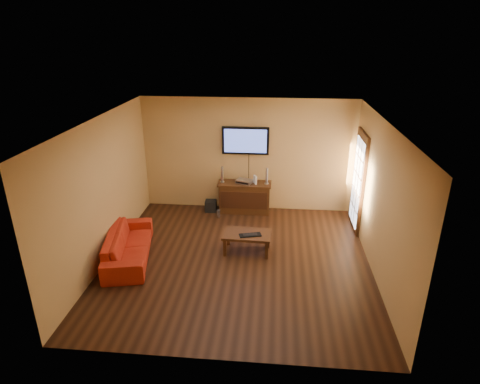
# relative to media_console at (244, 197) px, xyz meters

# --- Properties ---
(ground_plane) EXTENTS (5.00, 5.00, 0.00)m
(ground_plane) POSITION_rel_media_console_xyz_m (0.05, -2.25, -0.37)
(ground_plane) COLOR black
(ground_plane) RESTS_ON ground
(room_walls) EXTENTS (5.00, 5.00, 5.00)m
(room_walls) POSITION_rel_media_console_xyz_m (0.05, -1.63, 1.32)
(room_walls) COLOR tan
(room_walls) RESTS_ON ground
(french_door) EXTENTS (0.07, 1.02, 2.22)m
(french_door) POSITION_rel_media_console_xyz_m (2.51, -0.55, 0.68)
(french_door) COLOR #371C0C
(french_door) RESTS_ON ground
(media_console) EXTENTS (1.26, 0.48, 0.74)m
(media_console) POSITION_rel_media_console_xyz_m (0.00, 0.00, 0.00)
(media_console) COLOR #371C0C
(media_console) RESTS_ON ground
(television) EXTENTS (1.10, 0.08, 0.65)m
(television) POSITION_rel_media_console_xyz_m (0.00, 0.20, 1.34)
(television) COLOR black
(television) RESTS_ON ground
(coffee_table) EXTENTS (0.96, 0.60, 0.41)m
(coffee_table) POSITION_rel_media_console_xyz_m (0.20, -1.89, -0.02)
(coffee_table) COLOR #371C0C
(coffee_table) RESTS_ON ground
(sofa) EXTENTS (0.95, 1.98, 0.75)m
(sofa) POSITION_rel_media_console_xyz_m (-2.05, -2.33, 0.00)
(sofa) COLOR red
(sofa) RESTS_ON ground
(speaker_left) EXTENTS (0.11, 0.11, 0.39)m
(speaker_left) POSITION_rel_media_console_xyz_m (-0.54, 0.01, 0.55)
(speaker_left) COLOR silver
(speaker_left) RESTS_ON media_console
(speaker_right) EXTENTS (0.11, 0.11, 0.39)m
(speaker_right) POSITION_rel_media_console_xyz_m (0.52, -0.00, 0.55)
(speaker_right) COLOR silver
(speaker_right) RESTS_ON media_console
(av_receiver) EXTENTS (0.43, 0.37, 0.08)m
(av_receiver) POSITION_rel_media_console_xyz_m (-0.00, 0.00, 0.41)
(av_receiver) COLOR silver
(av_receiver) RESTS_ON media_console
(game_console) EXTENTS (0.10, 0.15, 0.20)m
(game_console) POSITION_rel_media_console_xyz_m (0.25, -0.02, 0.47)
(game_console) COLOR white
(game_console) RESTS_ON media_console
(subwoofer) EXTENTS (0.28, 0.28, 0.27)m
(subwoofer) POSITION_rel_media_console_xyz_m (-0.82, -0.05, -0.24)
(subwoofer) COLOR black
(subwoofer) RESTS_ON ground
(bottle) EXTENTS (0.08, 0.08, 0.22)m
(bottle) POSITION_rel_media_console_xyz_m (-0.58, -0.42, -0.27)
(bottle) COLOR white
(bottle) RESTS_ON ground
(keyboard) EXTENTS (0.45, 0.27, 0.03)m
(keyboard) POSITION_rel_media_console_xyz_m (0.27, -1.97, 0.05)
(keyboard) COLOR black
(keyboard) RESTS_ON coffee_table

